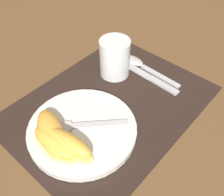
% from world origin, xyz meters
% --- Properties ---
extents(ground_plane, '(3.00, 3.00, 0.00)m').
position_xyz_m(ground_plane, '(0.00, 0.00, 0.00)').
color(ground_plane, brown).
extents(placemat, '(0.48, 0.36, 0.00)m').
position_xyz_m(placemat, '(0.00, 0.00, 0.00)').
color(placemat, black).
rests_on(placemat, ground_plane).
extents(plate, '(0.24, 0.24, 0.02)m').
position_xyz_m(plate, '(-0.10, -0.01, 0.01)').
color(plate, white).
rests_on(plate, placemat).
extents(juice_glass, '(0.08, 0.08, 0.10)m').
position_xyz_m(juice_glass, '(0.10, 0.07, 0.05)').
color(juice_glass, silver).
rests_on(juice_glass, placemat).
extents(knife, '(0.03, 0.22, 0.01)m').
position_xyz_m(knife, '(0.14, -0.00, 0.01)').
color(knife, '#BCBCC1').
rests_on(knife, placemat).
extents(spoon, '(0.04, 0.19, 0.01)m').
position_xyz_m(spoon, '(0.17, 0.03, 0.01)').
color(spoon, '#BCBCC1').
rests_on(spoon, placemat).
extents(fork, '(0.16, 0.15, 0.00)m').
position_xyz_m(fork, '(-0.11, 0.00, 0.02)').
color(fork, '#BCBCC1').
rests_on(fork, plate).
extents(citrus_wedge_0, '(0.10, 0.14, 0.04)m').
position_xyz_m(citrus_wedge_0, '(-0.16, 0.01, 0.04)').
color(citrus_wedge_0, '#F4DB84').
rests_on(citrus_wedge_0, plate).
extents(citrus_wedge_1, '(0.05, 0.12, 0.04)m').
position_xyz_m(citrus_wedge_1, '(-0.17, -0.01, 0.04)').
color(citrus_wedge_1, '#F4DB84').
rests_on(citrus_wedge_1, plate).
extents(citrus_wedge_2, '(0.07, 0.14, 0.04)m').
position_xyz_m(citrus_wedge_2, '(-0.16, -0.02, 0.04)').
color(citrus_wedge_2, '#F4DB84').
rests_on(citrus_wedge_2, plate).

